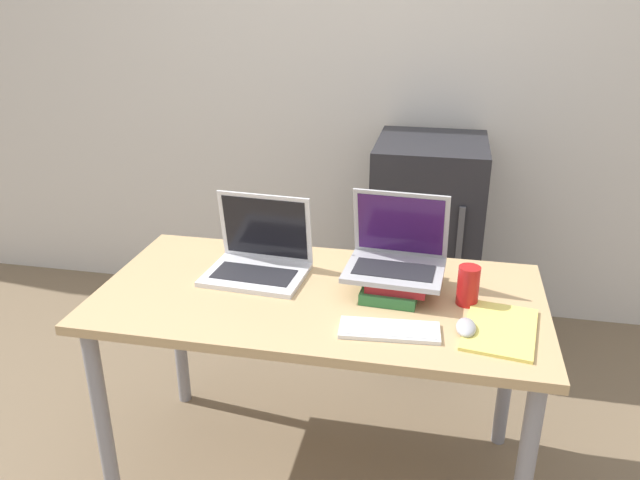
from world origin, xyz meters
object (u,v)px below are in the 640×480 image
(notepad, at_px, (500,329))
(mini_fridge, at_px, (425,245))
(laptop_left, at_px, (259,258))
(soda_can, at_px, (468,286))
(book_stack, at_px, (396,280))
(laptop_on_books, at_px, (396,255))
(wireless_keyboard, at_px, (389,330))
(mouse, at_px, (466,327))

(notepad, xyz_separation_m, mini_fridge, (-0.25, 1.12, -0.23))
(laptop_left, relative_size, soda_can, 2.78)
(notepad, bearing_deg, book_stack, 147.30)
(laptop_on_books, height_order, wireless_keyboard, laptop_on_books)
(book_stack, distance_m, notepad, 0.37)
(laptop_left, xyz_separation_m, soda_can, (0.68, -0.08, 0.01))
(wireless_keyboard, relative_size, mouse, 2.95)
(book_stack, xyz_separation_m, soda_can, (0.22, -0.06, 0.03))
(wireless_keyboard, height_order, mouse, mouse)
(laptop_left, height_order, book_stack, laptop_left)
(mouse, height_order, mini_fridge, mini_fridge)
(notepad, height_order, soda_can, soda_can)
(book_stack, relative_size, wireless_keyboard, 1.00)
(wireless_keyboard, height_order, soda_can, soda_can)
(wireless_keyboard, xyz_separation_m, soda_can, (0.21, 0.21, 0.05))
(book_stack, distance_m, mini_fridge, 0.95)
(laptop_on_books, xyz_separation_m, notepad, (0.31, -0.21, -0.11))
(laptop_left, distance_m, mini_fridge, 1.07)
(laptop_on_books, height_order, notepad, laptop_on_books)
(laptop_left, bearing_deg, book_stack, -3.22)
(wireless_keyboard, relative_size, soda_can, 2.36)
(wireless_keyboard, bearing_deg, notepad, 13.01)
(laptop_on_books, bearing_deg, laptop_left, 177.83)
(mouse, relative_size, notepad, 0.31)
(book_stack, xyz_separation_m, mouse, (0.21, -0.23, -0.02))
(soda_can, bearing_deg, book_stack, 165.76)
(laptop_left, height_order, mouse, laptop_left)
(mouse, bearing_deg, laptop_left, 159.44)
(wireless_keyboard, height_order, mini_fridge, mini_fridge)
(book_stack, relative_size, mouse, 2.95)
(book_stack, relative_size, soda_can, 2.36)
(laptop_on_books, bearing_deg, soda_can, -16.03)
(mini_fridge, bearing_deg, laptop_left, -120.41)
(laptop_on_books, bearing_deg, mouse, -47.10)
(book_stack, distance_m, laptop_on_books, 0.08)
(mouse, bearing_deg, soda_can, 88.71)
(laptop_left, bearing_deg, mouse, -20.56)
(book_stack, bearing_deg, laptop_left, 176.78)
(wireless_keyboard, xyz_separation_m, mouse, (0.21, 0.04, 0.01))
(laptop_on_books, relative_size, soda_can, 2.58)
(laptop_left, relative_size, book_stack, 1.18)
(book_stack, height_order, laptop_on_books, laptop_on_books)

